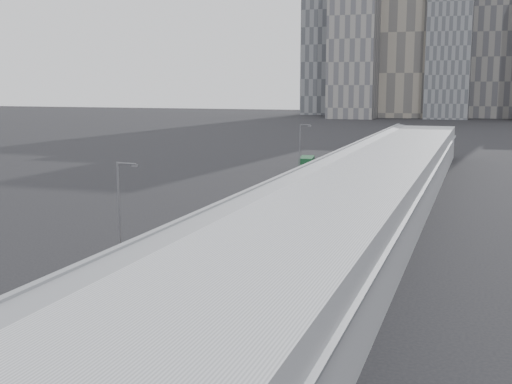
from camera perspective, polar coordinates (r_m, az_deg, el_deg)
The scene contains 23 objects.
sidewalk at distance 68.35m, azimuth 5.79°, elevation -3.61°, with size 10.00×170.00×0.12m, color gray.
lane_line at distance 71.48m, azimuth -2.42°, elevation -3.04°, with size 0.12×160.00×0.02m, color gold.
depot at distance 66.85m, azimuth 9.17°, elevation -0.96°, with size 12.45×160.40×7.20m.
skyline at distance 336.93m, azimuth 15.16°, elevation 15.13°, with size 145.00×64.00×120.00m.
bus_1 at distance 41.36m, azimuth -15.82°, elevation -10.33°, with size 4.06×13.82×3.98m.
bus_2 at distance 49.84m, azimuth -7.45°, elevation -6.77°, with size 3.85×13.02×3.75m.
bus_3 at distance 62.59m, azimuth -2.27°, elevation -3.23°, with size 3.39×14.01×4.06m.
bus_4 at distance 76.05m, azimuth 2.11°, elevation -0.95°, with size 4.15×14.22×4.10m.
bus_5 at distance 89.06m, azimuth 4.26°, elevation 0.47°, with size 3.22×13.07×3.79m.
bus_6 at distance 103.75m, azimuth 6.91°, elevation 1.70°, with size 2.90×13.04×3.80m.
bus_7 at distance 118.36m, azimuth 8.44°, elevation 2.57°, with size 3.64×12.49×3.60m.
bus_8 at distance 130.09m, azimuth 9.25°, elevation 3.18°, with size 2.90×12.82×3.73m.
bus_9 at distance 145.08m, azimuth 10.42°, elevation 3.80°, with size 3.15×13.27×3.85m.
bus_10 at distance 158.87m, azimuth 11.28°, elevation 4.22°, with size 2.86×12.56×3.65m.
tree_1 at distance 45.29m, azimuth -6.00°, elevation -6.60°, with size 2.21×2.21×4.07m.
tree_2 at distance 68.81m, azimuth 3.09°, elevation -0.71°, with size 2.51×2.51×4.59m.
tree_3 at distance 90.84m, azimuth 7.14°, elevation 2.05°, with size 2.70×2.70×5.24m.
tree_4 at distance 118.53m, azimuth 10.38°, elevation 3.59°, with size 1.45×1.45×4.50m.
tree_5 at distance 143.19m, azimuth 11.70°, elevation 4.29°, with size 2.77×2.77×4.52m.
street_lamp_near at distance 56.81m, azimuth -11.93°, elevation -1.17°, with size 2.04×0.22×8.95m.
street_lamp_far at distance 111.79m, azimuth 4.02°, elevation 4.11°, with size 2.04×0.22×8.87m.
shipping_container at distance 118.41m, azimuth 4.54°, elevation 2.52°, with size 2.34×6.14×2.53m, color #123B1F.
suv at distance 143.57m, azimuth 8.29°, elevation 3.44°, with size 2.43×5.27×1.46m, color black.
Camera 1 is at (24.51, -9.77, 15.40)m, focal length 45.00 mm.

